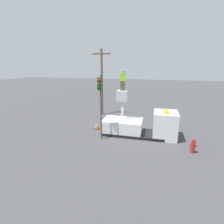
{
  "coord_description": "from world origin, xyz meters",
  "views": [
    {
      "loc": [
        1.82,
        -14.94,
        6.22
      ],
      "look_at": [
        -1.78,
        -0.82,
        2.21
      ],
      "focal_mm": 28.0,
      "sensor_mm": 36.0,
      "label": 1
    }
  ],
  "objects_px": {
    "worker": "(123,80)",
    "traffic_cone_rear": "(97,126)",
    "traffic_light_pole": "(100,95)",
    "fire_hydrant": "(193,146)",
    "bucket_truck": "(141,126)",
    "utility_pole": "(102,80)"
  },
  "relations": [
    {
      "from": "traffic_light_pole",
      "to": "fire_hydrant",
      "type": "xyz_separation_m",
      "value": [
        7.16,
        -0.62,
        -3.26
      ]
    },
    {
      "from": "worker",
      "to": "traffic_cone_rear",
      "type": "bearing_deg",
      "value": 170.26
    },
    {
      "from": "utility_pole",
      "to": "fire_hydrant",
      "type": "bearing_deg",
      "value": -40.98
    },
    {
      "from": "traffic_light_pole",
      "to": "fire_hydrant",
      "type": "distance_m",
      "value": 7.89
    },
    {
      "from": "worker",
      "to": "traffic_light_pole",
      "type": "bearing_deg",
      "value": -129.73
    },
    {
      "from": "bucket_truck",
      "to": "traffic_light_pole",
      "type": "bearing_deg",
      "value": -151.09
    },
    {
      "from": "worker",
      "to": "utility_pole",
      "type": "relative_size",
      "value": 0.22
    },
    {
      "from": "bucket_truck",
      "to": "utility_pole",
      "type": "relative_size",
      "value": 0.82
    },
    {
      "from": "fire_hydrant",
      "to": "traffic_cone_rear",
      "type": "height_order",
      "value": "fire_hydrant"
    },
    {
      "from": "bucket_truck",
      "to": "traffic_cone_rear",
      "type": "bearing_deg",
      "value": 174.12
    },
    {
      "from": "utility_pole",
      "to": "traffic_light_pole",
      "type": "bearing_deg",
      "value": -73.51
    },
    {
      "from": "traffic_light_pole",
      "to": "utility_pole",
      "type": "relative_size",
      "value": 0.67
    },
    {
      "from": "bucket_truck",
      "to": "utility_pole",
      "type": "bearing_deg",
      "value": 133.39
    },
    {
      "from": "traffic_light_pole",
      "to": "traffic_cone_rear",
      "type": "relative_size",
      "value": 7.11
    },
    {
      "from": "bucket_truck",
      "to": "utility_pole",
      "type": "distance_m",
      "value": 8.64
    },
    {
      "from": "fire_hydrant",
      "to": "bucket_truck",
      "type": "bearing_deg",
      "value": 148.73
    },
    {
      "from": "bucket_truck",
      "to": "worker",
      "type": "height_order",
      "value": "worker"
    },
    {
      "from": "traffic_cone_rear",
      "to": "bucket_truck",
      "type": "bearing_deg",
      "value": -5.88
    },
    {
      "from": "traffic_light_pole",
      "to": "traffic_cone_rear",
      "type": "distance_m",
      "value": 4.25
    },
    {
      "from": "bucket_truck",
      "to": "utility_pole",
      "type": "xyz_separation_m",
      "value": [
        -5.45,
        5.77,
        3.42
      ]
    },
    {
      "from": "bucket_truck",
      "to": "fire_hydrant",
      "type": "xyz_separation_m",
      "value": [
        3.94,
        -2.39,
        -0.35
      ]
    },
    {
      "from": "worker",
      "to": "traffic_cone_rear",
      "type": "distance_m",
      "value": 5.23
    }
  ]
}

